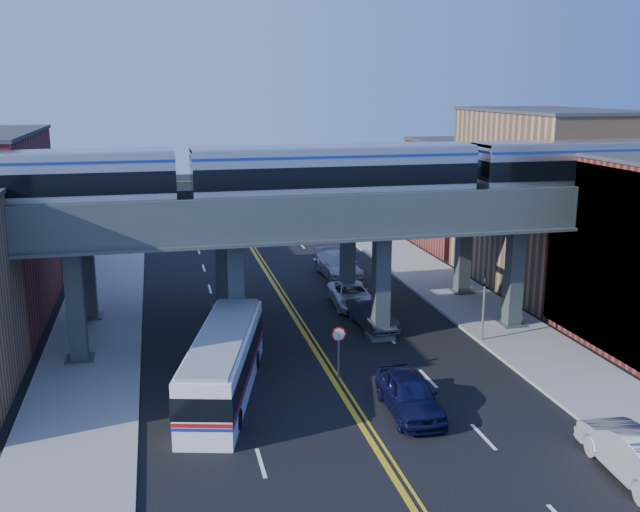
# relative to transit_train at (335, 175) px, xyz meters

# --- Properties ---
(ground) EXTENTS (120.00, 120.00, 0.00)m
(ground) POSITION_rel_transit_train_xyz_m (-1.34, -8.00, -9.21)
(ground) COLOR black
(ground) RESTS_ON ground
(sidewalk_west) EXTENTS (5.00, 70.00, 0.16)m
(sidewalk_west) POSITION_rel_transit_train_xyz_m (-12.84, 2.00, -9.13)
(sidewalk_west) COLOR gray
(sidewalk_west) RESTS_ON ground
(sidewalk_east) EXTENTS (5.00, 70.00, 0.16)m
(sidewalk_east) POSITION_rel_transit_train_xyz_m (10.16, 2.00, -9.13)
(sidewalk_east) COLOR gray
(sidewalk_east) RESTS_ON ground
(building_west_c) EXTENTS (8.00, 10.00, 8.00)m
(building_west_c) POSITION_rel_transit_train_xyz_m (-19.84, 21.00, -5.21)
(building_west_c) COLOR #9D7951
(building_west_c) RESTS_ON ground
(building_east_b) EXTENTS (8.00, 14.00, 12.00)m
(building_east_b) POSITION_rel_transit_train_xyz_m (17.16, 8.00, -3.21)
(building_east_b) COLOR #9D7951
(building_east_b) RESTS_ON ground
(building_east_c) EXTENTS (8.00, 10.00, 9.00)m
(building_east_c) POSITION_rel_transit_train_xyz_m (17.16, 21.00, -4.71)
(building_east_c) COLOR maroon
(building_east_c) RESTS_ON ground
(mural_panel) EXTENTS (0.10, 9.50, 9.50)m
(mural_panel) POSITION_rel_transit_train_xyz_m (13.21, -4.00, -4.46)
(mural_panel) COLOR teal
(mural_panel) RESTS_ON ground
(elevated_viaduct_near) EXTENTS (52.00, 3.60, 7.40)m
(elevated_viaduct_near) POSITION_rel_transit_train_xyz_m (-1.34, 0.00, -2.74)
(elevated_viaduct_near) COLOR #404B4A
(elevated_viaduct_near) RESTS_ON ground
(elevated_viaduct_far) EXTENTS (52.00, 3.60, 7.40)m
(elevated_viaduct_far) POSITION_rel_transit_train_xyz_m (-1.34, 7.00, -2.74)
(elevated_viaduct_far) COLOR #404B4A
(elevated_viaduct_far) RESTS_ON ground
(transit_train) EXTENTS (45.77, 2.87, 3.34)m
(transit_train) POSITION_rel_transit_train_xyz_m (0.00, 0.00, 0.00)
(transit_train) COLOR black
(transit_train) RESTS_ON elevated_viaduct_near
(stop_sign) EXTENTS (0.76, 0.09, 2.63)m
(stop_sign) POSITION_rel_transit_train_xyz_m (-1.04, -5.00, -7.45)
(stop_sign) COLOR slate
(stop_sign) RESTS_ON ground
(traffic_signal) EXTENTS (0.15, 0.18, 4.10)m
(traffic_signal) POSITION_rel_transit_train_xyz_m (7.86, -2.00, -6.91)
(traffic_signal) COLOR slate
(traffic_signal) RESTS_ON ground
(transit_bus) EXTENTS (5.05, 11.11, 2.79)m
(transit_bus) POSITION_rel_transit_train_xyz_m (-6.54, -5.51, -7.77)
(transit_bus) COLOR white
(transit_bus) RESTS_ON ground
(car_lane_a) EXTENTS (2.24, 5.13, 1.72)m
(car_lane_a) POSITION_rel_transit_train_xyz_m (1.01, -9.25, -8.35)
(car_lane_a) COLOR black
(car_lane_a) RESTS_ON ground
(car_lane_b) EXTENTS (1.99, 4.79, 1.54)m
(car_lane_b) POSITION_rel_transit_train_xyz_m (2.75, 1.85, -8.44)
(car_lane_b) COLOR #2F2F32
(car_lane_b) RESTS_ON ground
(car_lane_c) EXTENTS (2.63, 5.27, 1.43)m
(car_lane_c) POSITION_rel_transit_train_xyz_m (2.67, 6.07, -8.49)
(car_lane_c) COLOR silver
(car_lane_c) RESTS_ON ground
(car_lane_d) EXTENTS (2.66, 6.18, 1.77)m
(car_lane_d) POSITION_rel_transit_train_xyz_m (3.66, 13.15, -8.32)
(car_lane_d) COLOR #B0B0B5
(car_lane_d) RESTS_ON ground
(car_parked_curb) EXTENTS (2.37, 5.70, 1.83)m
(car_parked_curb) POSITION_rel_transit_train_xyz_m (7.16, -16.00, -8.29)
(car_parked_curb) COLOR #ACACB1
(car_parked_curb) RESTS_ON ground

